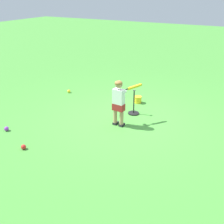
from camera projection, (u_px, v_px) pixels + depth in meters
name	position (u px, v px, depth m)	size (l,w,h in m)	color
ground_plane	(125.00, 119.00, 6.82)	(40.00, 40.00, 0.00)	#479338
child_batter	(120.00, 99.00, 6.28)	(0.48, 0.69, 1.08)	#232328
play_ball_far_left	(69.00, 91.00, 8.53)	(0.10, 0.10, 0.10)	yellow
play_ball_behind_batter	(7.00, 129.00, 6.24)	(0.10, 0.10, 0.10)	purple
play_ball_near_batter	(24.00, 147.00, 5.53)	(0.10, 0.10, 0.10)	red
batting_tee	(134.00, 110.00, 7.08)	(0.28, 0.28, 0.62)	black
toy_bucket	(138.00, 99.00, 7.76)	(0.22, 0.22, 0.19)	yellow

